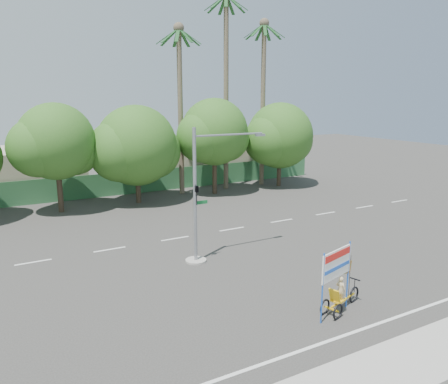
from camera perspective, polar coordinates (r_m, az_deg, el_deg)
ground at (r=21.26m, az=7.30°, el=-11.22°), size 120.00×120.00×0.00m
sidewalk_near at (r=16.53m, az=23.78°, el=-19.40°), size 50.00×2.40×0.12m
fence at (r=39.61m, az=-11.33°, el=1.28°), size 38.00×0.08×2.00m
building_left at (r=42.14m, az=-26.37°, el=2.26°), size 12.00×8.00×4.00m
building_right at (r=46.51m, az=-3.66°, el=4.13°), size 14.00×8.00×3.60m
tree_left at (r=34.10m, az=-21.16°, el=5.81°), size 6.66×5.60×8.07m
tree_center at (r=35.48m, az=-11.44°, el=5.66°), size 7.62×6.40×7.85m
tree_right at (r=38.09m, az=-1.33°, el=7.52°), size 6.90×5.80×8.36m
tree_far_right at (r=41.84m, az=7.25°, el=7.05°), size 7.38×6.20×7.94m
palm_tall at (r=40.29m, az=0.28°, el=15.23°), size 3.73×3.79×17.45m
palm_mid at (r=42.36m, az=5.14°, el=13.60°), size 3.73×3.79×15.45m
palm_short at (r=38.25m, az=-5.77°, el=12.92°), size 3.73×3.79×14.45m
traffic_signal at (r=22.47m, az=-3.07°, el=-1.96°), size 4.72×1.10×7.00m
trike_billboard at (r=18.26m, az=14.79°, el=-11.71°), size 2.83×1.14×2.87m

